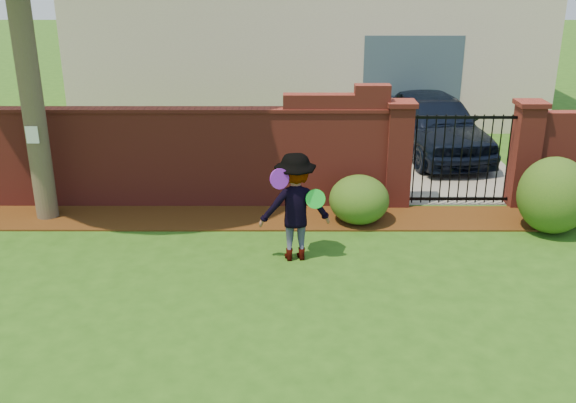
{
  "coord_description": "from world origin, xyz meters",
  "views": [
    {
      "loc": [
        0.5,
        -6.86,
        4.17
      ],
      "look_at": [
        0.49,
        1.4,
        1.05
      ],
      "focal_mm": 40.63,
      "sensor_mm": 36.0,
      "label": 1
    }
  ],
  "objects_px": {
    "frisbee_purple": "(279,179)",
    "man": "(295,208)",
    "car": "(438,126)",
    "frisbee_green": "(315,199)"
  },
  "relations": [
    {
      "from": "frisbee_purple",
      "to": "man",
      "type": "bearing_deg",
      "value": 48.51
    },
    {
      "from": "car",
      "to": "frisbee_purple",
      "type": "distance_m",
      "value": 6.41
    },
    {
      "from": "car",
      "to": "frisbee_purple",
      "type": "relative_size",
      "value": 14.21
    },
    {
      "from": "car",
      "to": "frisbee_purple",
      "type": "height_order",
      "value": "frisbee_purple"
    },
    {
      "from": "frisbee_purple",
      "to": "frisbee_green",
      "type": "height_order",
      "value": "frisbee_purple"
    },
    {
      "from": "car",
      "to": "frisbee_green",
      "type": "height_order",
      "value": "car"
    },
    {
      "from": "man",
      "to": "frisbee_green",
      "type": "bearing_deg",
      "value": 150.08
    },
    {
      "from": "man",
      "to": "frisbee_purple",
      "type": "relative_size",
      "value": 5.56
    },
    {
      "from": "man",
      "to": "frisbee_purple",
      "type": "bearing_deg",
      "value": 41.07
    },
    {
      "from": "man",
      "to": "frisbee_green",
      "type": "relative_size",
      "value": 5.71
    }
  ]
}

